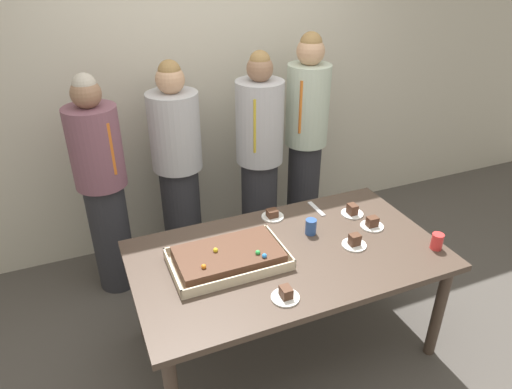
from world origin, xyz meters
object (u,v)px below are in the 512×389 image
object	(u,v)px
plated_slice_near_left	(272,215)
person_far_right_suit	(103,187)
drink_cup_nearest	(311,227)
person_serving_front	(306,139)
plated_slice_far_left	(352,211)
sheet_cake	(228,257)
plated_slice_near_right	(354,242)
drink_cup_middle	(437,241)
party_table	(288,263)
plated_slice_center_front	(372,224)
person_green_shirt_behind	(178,167)
plated_slice_far_right	(286,295)
cake_server_utensil	(316,209)
person_striped_tie_right	(259,158)

from	to	relation	value
plated_slice_near_left	person_far_right_suit	world-z (taller)	person_far_right_suit
drink_cup_nearest	person_serving_front	bearing A→B (deg)	63.87
plated_slice_far_left	person_far_right_suit	distance (m)	1.74
sheet_cake	plated_slice_near_right	xyz separation A→B (m)	(0.76, -0.13, -0.02)
person_far_right_suit	plated_slice_far_left	bearing A→B (deg)	32.18
person_far_right_suit	sheet_cake	bearing A→B (deg)	-0.00
drink_cup_middle	person_serving_front	distance (m)	1.44
sheet_cake	person_serving_front	bearing A→B (deg)	45.31
sheet_cake	plated_slice_near_right	size ratio (longest dim) A/B	4.40
party_table	plated_slice_near_right	world-z (taller)	plated_slice_near_right
plated_slice_center_front	person_green_shirt_behind	size ratio (longest dim) A/B	0.09
sheet_cake	person_green_shirt_behind	distance (m)	1.15
plated_slice_far_right	drink_cup_nearest	world-z (taller)	drink_cup_nearest
plated_slice_near_right	cake_server_utensil	distance (m)	0.47
party_table	person_far_right_suit	bearing A→B (deg)	130.97
cake_server_utensil	drink_cup_nearest	bearing A→B (deg)	-126.30
sheet_cake	drink_cup_middle	distance (m)	1.25
cake_server_utensil	plated_slice_far_right	bearing A→B (deg)	-129.03
sheet_cake	person_far_right_suit	xyz separation A→B (m)	(-0.56, 1.02, 0.07)
person_striped_tie_right	sheet_cake	bearing A→B (deg)	0.01
party_table	plated_slice_center_front	size ratio (longest dim) A/B	12.21
plated_slice_near_right	drink_cup_nearest	distance (m)	0.29
party_table	person_serving_front	distance (m)	1.35
plated_slice_far_right	person_green_shirt_behind	bearing A→B (deg)	96.24
plated_slice_near_right	plated_slice_far_right	world-z (taller)	plated_slice_near_right
sheet_cake	drink_cup_middle	world-z (taller)	sheet_cake
plated_slice_near_left	plated_slice_far_right	bearing A→B (deg)	-109.63
party_table	cake_server_utensil	xyz separation A→B (m)	(0.40, 0.38, 0.08)
sheet_cake	drink_cup_nearest	bearing A→B (deg)	8.86
cake_server_utensil	person_striped_tie_right	xyz separation A→B (m)	(-0.14, 0.67, 0.13)
plated_slice_far_left	person_far_right_suit	xyz separation A→B (m)	(-1.52, 0.84, 0.09)
plated_slice_far_right	person_far_right_suit	world-z (taller)	person_far_right_suit
plated_slice_far_right	plated_slice_near_left	bearing A→B (deg)	70.37
person_green_shirt_behind	person_far_right_suit	world-z (taller)	person_green_shirt_behind
sheet_cake	person_striped_tie_right	xyz separation A→B (m)	(0.62, 1.01, 0.09)
plated_slice_center_front	drink_cup_nearest	xyz separation A→B (m)	(-0.40, 0.09, 0.03)
plated_slice_center_front	person_striped_tie_right	bearing A→B (deg)	109.87
sheet_cake	drink_cup_nearest	distance (m)	0.59
drink_cup_nearest	plated_slice_near_left	bearing A→B (deg)	118.13
party_table	drink_cup_middle	distance (m)	0.90
sheet_cake	person_serving_front	distance (m)	1.53
party_table	drink_cup_middle	world-z (taller)	drink_cup_middle
person_green_shirt_behind	person_far_right_suit	bearing A→B (deg)	-77.76
sheet_cake	cake_server_utensil	size ratio (longest dim) A/B	3.30
person_serving_front	person_far_right_suit	xyz separation A→B (m)	(-1.63, -0.06, -0.08)
plated_slice_near_right	drink_cup_nearest	xyz separation A→B (m)	(-0.18, 0.22, 0.03)
plated_slice_far_right	person_green_shirt_behind	world-z (taller)	person_green_shirt_behind
person_serving_front	plated_slice_far_left	bearing A→B (deg)	37.39
plated_slice_far_left	person_striped_tie_right	size ratio (longest dim) A/B	0.09
drink_cup_middle	drink_cup_nearest	bearing A→B (deg)	144.88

